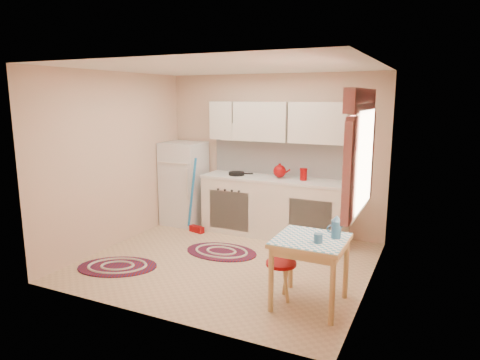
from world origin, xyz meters
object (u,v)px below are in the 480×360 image
at_px(base_cabinets, 273,208).
at_px(table, 310,272).
at_px(fridge, 184,183).
at_px(stool, 281,280).

xyz_separation_m(base_cabinets, table, (1.17, -1.99, -0.08)).
height_order(fridge, stool, fridge).
bearing_deg(table, base_cabinets, 120.50).
height_order(base_cabinets, stool, base_cabinets).
relative_size(fridge, stool, 3.33).
relative_size(fridge, table, 1.94).
distance_m(fridge, stool, 3.17).
relative_size(fridge, base_cabinets, 0.62).
bearing_deg(fridge, stool, -38.34).
height_order(fridge, base_cabinets, fridge).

